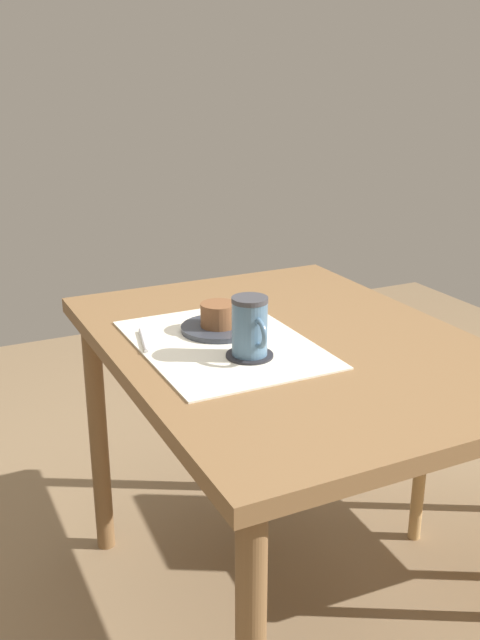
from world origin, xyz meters
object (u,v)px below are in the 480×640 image
pastry (219,315)px  pastry_plate (219,328)px  dining_table (289,378)px  coffee_mug (250,326)px

pastry → pastry_plate: bearing=-90.0°
dining_table → pastry_plate: size_ratio=6.08×
pastry_plate → pastry: 0.03m
pastry → dining_table: bearing=47.6°
coffee_mug → pastry: bearing=178.2°
dining_table → pastry: size_ratio=12.74×
coffee_mug → pastry_plate: bearing=178.2°
pastry → coffee_mug: coffee_mug is taller
dining_table → coffee_mug: bearing=-66.0°
dining_table → coffee_mug: coffee_mug is taller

